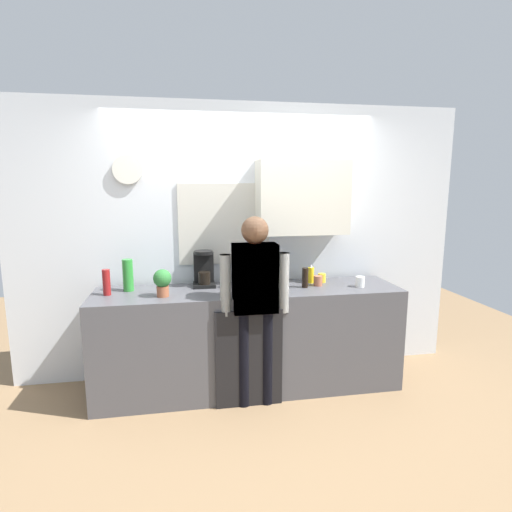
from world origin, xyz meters
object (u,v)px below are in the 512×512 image
(person_guest, at_px, (255,296))
(coffee_maker, at_px, (204,270))
(bottle_olive_oil, at_px, (254,281))
(cup_white_mug, at_px, (360,282))
(cup_yellow_cup, at_px, (322,278))
(bottle_red_vinegar, at_px, (106,282))
(person_at_sink, at_px, (255,296))
(cup_terracotta_mug, at_px, (318,281))
(bottle_amber_beer, at_px, (240,276))
(potted_plant, at_px, (162,281))
(bottle_clear_soda, at_px, (128,275))
(bottle_dark_sauce, at_px, (305,278))
(mixing_bowl, at_px, (269,284))
(dish_soap, at_px, (311,275))

(person_guest, bearing_deg, coffee_maker, -24.72)
(bottle_olive_oil, distance_m, cup_white_mug, 1.01)
(bottle_olive_oil, relative_size, cup_yellow_cup, 2.94)
(coffee_maker, xyz_separation_m, bottle_red_vinegar, (-0.82, -0.18, -0.04))
(cup_white_mug, xyz_separation_m, person_at_sink, (-1.01, -0.21, -0.03))
(bottle_red_vinegar, bearing_deg, coffee_maker, 12.49)
(cup_terracotta_mug, bearing_deg, bottle_amber_beer, 177.12)
(bottle_amber_beer, relative_size, potted_plant, 1.00)
(bottle_red_vinegar, relative_size, bottle_clear_soda, 0.79)
(bottle_amber_beer, height_order, cup_white_mug, bottle_amber_beer)
(bottle_olive_oil, relative_size, potted_plant, 1.09)
(bottle_olive_oil, height_order, person_guest, person_guest)
(coffee_maker, distance_m, bottle_dark_sauce, 0.92)
(bottle_amber_beer, height_order, cup_terracotta_mug, bottle_amber_beer)
(potted_plant, relative_size, person_guest, 0.14)
(coffee_maker, xyz_separation_m, potted_plant, (-0.36, -0.31, -0.01))
(bottle_red_vinegar, bearing_deg, person_at_sink, -14.79)
(bottle_red_vinegar, distance_m, bottle_clear_soda, 0.20)
(bottle_amber_beer, xyz_separation_m, cup_yellow_cup, (0.80, 0.08, -0.07))
(bottle_dark_sauce, xyz_separation_m, person_at_sink, (-0.51, -0.28, -0.07))
(bottle_dark_sauce, bearing_deg, coffee_maker, 165.88)
(cup_yellow_cup, bearing_deg, mixing_bowl, -164.38)
(bottle_red_vinegar, height_order, person_guest, person_guest)
(coffee_maker, bearing_deg, mixing_bowl, -20.83)
(bottle_amber_beer, bearing_deg, bottle_dark_sauce, -7.90)
(bottle_red_vinegar, height_order, bottle_dark_sauce, bottle_red_vinegar)
(coffee_maker, bearing_deg, dish_soap, -4.19)
(bottle_red_vinegar, height_order, potted_plant, potted_plant)
(cup_white_mug, bearing_deg, potted_plant, -179.51)
(mixing_bowl, relative_size, person_guest, 0.14)
(bottle_clear_soda, height_order, potted_plant, bottle_clear_soda)
(coffee_maker, xyz_separation_m, person_at_sink, (0.39, -0.50, -0.13))
(bottle_red_vinegar, relative_size, cup_terracotta_mug, 2.39)
(bottle_dark_sauce, distance_m, potted_plant, 1.25)
(mixing_bowl, distance_m, dish_soap, 0.46)
(potted_plant, bearing_deg, person_at_sink, -14.61)
(bottle_clear_soda, distance_m, cup_yellow_cup, 1.77)
(bottle_clear_soda, height_order, mixing_bowl, bottle_clear_soda)
(bottle_olive_oil, relative_size, person_guest, 0.16)
(dish_soap, relative_size, person_at_sink, 0.11)
(coffee_maker, height_order, potted_plant, coffee_maker)
(bottle_clear_soda, relative_size, bottle_amber_beer, 1.22)
(bottle_dark_sauce, bearing_deg, person_at_sink, -151.45)
(dish_soap, relative_size, person_guest, 0.11)
(coffee_maker, relative_size, bottle_olive_oil, 1.32)
(bottle_amber_beer, distance_m, dish_soap, 0.69)
(cup_yellow_cup, distance_m, dish_soap, 0.12)
(cup_terracotta_mug, relative_size, mixing_bowl, 0.42)
(coffee_maker, height_order, bottle_clear_soda, coffee_maker)
(bottle_clear_soda, height_order, person_at_sink, person_at_sink)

